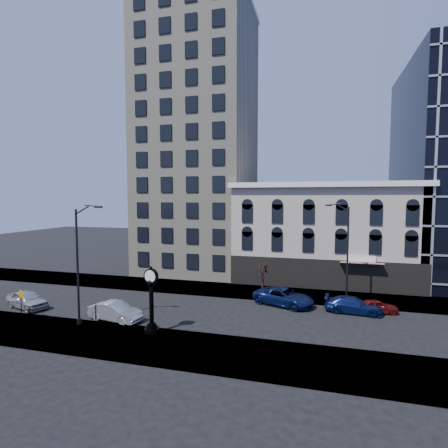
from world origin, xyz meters
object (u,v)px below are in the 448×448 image
(car_near_a, at_px, (27,300))
(car_near_b, at_px, (116,311))
(street_lamp_near, at_px, (85,233))
(street_clock, at_px, (151,303))
(warning_sign, at_px, (21,299))

(car_near_a, bearing_deg, car_near_b, -77.96)
(street_lamp_near, relative_size, car_near_b, 2.08)
(street_lamp_near, bearing_deg, car_near_b, 33.87)
(street_clock, distance_m, car_near_b, 5.03)
(warning_sign, distance_m, car_near_a, 3.78)
(car_near_b, bearing_deg, street_clock, -103.16)
(street_clock, height_order, car_near_a, street_clock)
(street_clock, height_order, warning_sign, street_clock)
(street_clock, xyz_separation_m, car_near_a, (-14.63, 2.64, -1.67))
(street_lamp_near, height_order, warning_sign, street_lamp_near)
(street_lamp_near, distance_m, car_near_b, 7.37)
(street_clock, bearing_deg, warning_sign, -172.42)
(street_clock, xyz_separation_m, car_near_b, (-4.38, 1.82, -1.69))
(street_lamp_near, distance_m, warning_sign, 8.76)
(car_near_b, bearing_deg, street_lamp_near, 145.29)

